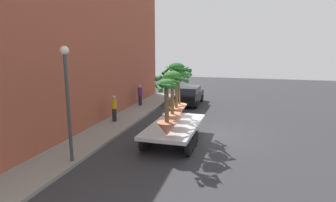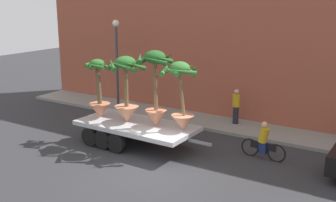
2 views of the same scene
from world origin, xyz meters
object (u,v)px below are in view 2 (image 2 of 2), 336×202
Objects in this scene: potted_palm_front at (181,94)px; cyclist at (263,142)px; potted_palm_extra at (155,87)px; street_lamp at (117,54)px; potted_palm_middle at (99,93)px; potted_palm_rear at (126,90)px; flatbed_trailer at (132,128)px; pedestrian_far_left at (236,106)px.

potted_palm_front is 3.72m from cyclist.
potted_palm_front is at bearing -158.73° from cyclist.
cyclist is at bearing 17.46° from potted_palm_extra.
potted_palm_front is 1.50× the size of cyclist.
potted_palm_extra is 4.78m from cyclist.
potted_palm_front is 6.77m from street_lamp.
potted_palm_middle is 0.54× the size of street_lamp.
street_lamp is (-5.85, 3.33, 0.76)m from potted_palm_front.
potted_palm_rear reaches higher than cyclist.
potted_palm_front reaches higher than cyclist.
potted_palm_extra is (-1.13, -0.13, 0.16)m from potted_palm_front.
flatbed_trailer is at bearing -44.87° from street_lamp.
street_lamp is (-6.37, -1.08, 2.19)m from pedestrian_far_left.
street_lamp is (-1.91, 3.67, 1.15)m from potted_palm_middle.
cyclist is 4.11m from pedestrian_far_left.
street_lamp is at bearing 132.90° from potted_palm_rear.
street_lamp reaches higher than potted_palm_middle.
flatbed_trailer is 2.19m from potted_palm_extra.
potted_palm_rear is 1.53× the size of cyclist.
cyclist is (6.96, 1.52, -1.42)m from potted_palm_middle.
pedestrian_far_left is (1.65, 4.54, -1.59)m from potted_palm_extra.
potted_palm_rear is 4.97m from street_lamp.
potted_palm_extra is 1.83× the size of pedestrian_far_left.
potted_palm_rear reaches higher than flatbed_trailer.
potted_palm_middle is at bearing -167.66° from cyclist.
potted_palm_extra is (2.81, 0.22, 0.55)m from potted_palm_middle.
potted_palm_extra is at bearing -162.54° from cyclist.
flatbed_trailer is 2.14m from potted_palm_middle.
potted_palm_front is 0.57× the size of street_lamp.
pedestrian_far_left is 6.82m from street_lamp.
potted_palm_middle is at bearing -175.60° from potted_palm_extra.
potted_palm_middle reaches higher than cyclist.
cyclist is at bearing -13.63° from street_lamp.
flatbed_trailer is 1.64m from potted_palm_rear.
flatbed_trailer is at bearing -164.96° from cyclist.
flatbed_trailer is 3.33× the size of cyclist.
potted_palm_rear is 1.45m from potted_palm_middle.
potted_palm_middle is 6.60m from pedestrian_far_left.
potted_palm_rear is at bearing -165.52° from cyclist.
potted_palm_extra is at bearing 5.76° from flatbed_trailer.
street_lamp is at bearing 150.34° from potted_palm_front.
street_lamp is at bearing 117.52° from potted_palm_middle.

